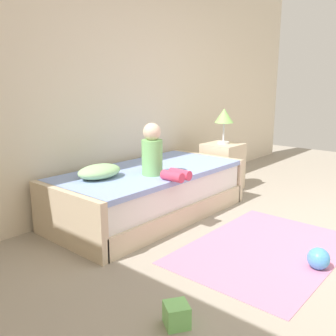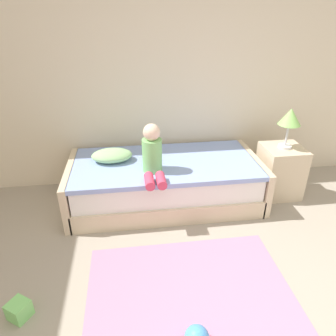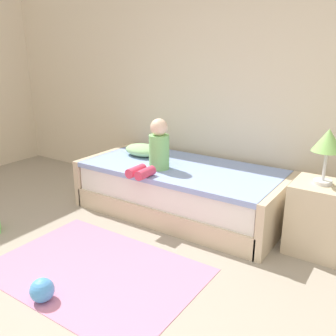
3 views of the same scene
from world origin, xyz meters
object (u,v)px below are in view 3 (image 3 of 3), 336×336
(bed, at_px, (181,190))
(nightstand, at_px, (318,218))
(table_lamp, at_px, (328,143))
(pillow, at_px, (143,150))
(toy_ball, at_px, (42,290))
(child_figure, at_px, (156,150))

(bed, xyz_separation_m, nightstand, (1.35, -0.03, 0.05))
(table_lamp, bearing_deg, bed, 178.79)
(pillow, height_order, toy_ball, pillow)
(bed, distance_m, child_figure, 0.53)
(nightstand, xyz_separation_m, toy_ball, (-1.37, -1.73, -0.22))
(table_lamp, relative_size, toy_ball, 2.70)
(toy_ball, bearing_deg, table_lamp, 51.63)
(bed, height_order, nightstand, nightstand)
(nightstand, xyz_separation_m, table_lamp, (-0.00, -0.00, 0.64))
(table_lamp, bearing_deg, toy_ball, -128.37)
(pillow, relative_size, toy_ball, 2.64)
(bed, xyz_separation_m, child_figure, (-0.15, -0.23, 0.46))
(child_figure, height_order, toy_ball, child_figure)
(bed, relative_size, table_lamp, 4.69)
(child_figure, xyz_separation_m, pillow, (-0.42, 0.33, -0.14))
(table_lamp, height_order, child_figure, table_lamp)
(child_figure, bearing_deg, table_lamp, 7.58)
(nightstand, height_order, child_figure, child_figure)
(bed, relative_size, child_figure, 4.14)
(child_figure, distance_m, pillow, 0.55)
(child_figure, distance_m, toy_ball, 1.65)
(bed, distance_m, pillow, 0.66)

